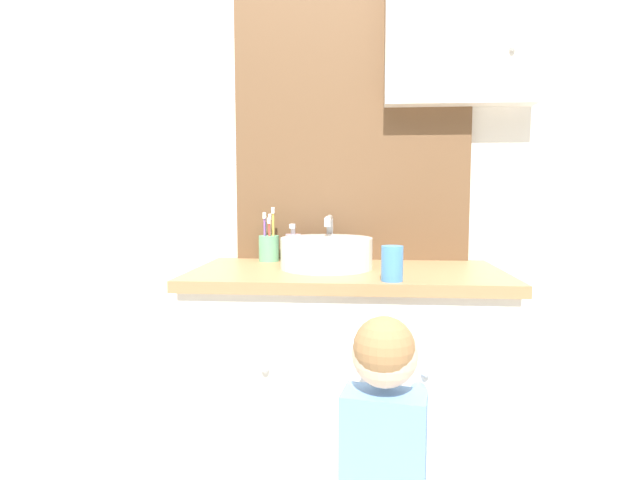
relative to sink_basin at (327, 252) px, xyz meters
The scene contains 7 objects.
wall_back 0.45m from the sink_basin, 70.47° to the left, with size 3.20×0.18×2.50m.
vanity_counter 0.50m from the sink_basin, 18.58° to the right, with size 1.00×0.53×0.89m.
sink_basin is the anchor object (origin of this frame).
toothbrush_holder 0.27m from the sink_basin, 146.08° to the left, with size 0.07×0.07×0.20m.
soap_dispenser 0.19m from the sink_basin, 133.01° to the left, with size 0.06×0.06×0.14m.
child_figure 0.65m from the sink_basin, 68.68° to the right, with size 0.26×0.41×0.84m.
drinking_cup 0.31m from the sink_basin, 49.27° to the right, with size 0.06×0.06×0.10m, color #4789D1.
Camera 1 is at (0.04, -1.27, 1.14)m, focal length 28.00 mm.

